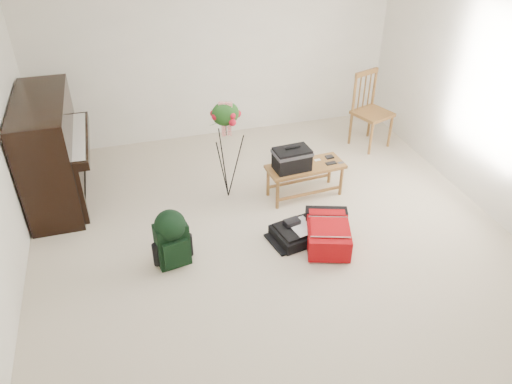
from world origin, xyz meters
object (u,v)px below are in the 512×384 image
object	(u,v)px
bench	(296,161)
red_suitcase	(326,231)
piano	(52,154)
black_duffel	(298,232)
dining_chair	(371,111)
green_backpack	(171,236)
flower_stand	(227,151)

from	to	relation	value
bench	red_suitcase	bearing A→B (deg)	-92.62
bench	red_suitcase	xyz separation A→B (m)	(0.03, -0.89, -0.35)
piano	black_duffel	xyz separation A→B (m)	(2.45, -1.52, -0.52)
dining_chair	green_backpack	bearing A→B (deg)	-169.60
bench	green_backpack	distance (m)	1.75
black_duffel	dining_chair	bearing A→B (deg)	34.37
bench	dining_chair	bearing A→B (deg)	29.61
dining_chair	red_suitcase	size ratio (longest dim) A/B	1.39
flower_stand	dining_chair	bearing A→B (deg)	35.58
red_suitcase	black_duffel	xyz separation A→B (m)	(-0.25, 0.14, -0.07)
red_suitcase	green_backpack	size ratio (longest dim) A/B	1.20
piano	black_duffel	size ratio (longest dim) A/B	2.56
bench	flower_stand	bearing A→B (deg)	157.83
red_suitcase	flower_stand	bearing A→B (deg)	142.94
bench	black_duffel	bearing A→B (deg)	-111.08
black_duffel	green_backpack	xyz separation A→B (m)	(-1.33, -0.03, 0.27)
piano	red_suitcase	distance (m)	3.20
piano	red_suitcase	bearing A→B (deg)	-31.51
red_suitcase	dining_chair	bearing A→B (deg)	70.87
red_suitcase	black_duffel	bearing A→B (deg)	170.03
black_duffel	green_backpack	world-z (taller)	green_backpack
bench	dining_chair	size ratio (longest dim) A/B	0.90
bench	red_suitcase	distance (m)	0.96
bench	dining_chair	world-z (taller)	dining_chair
dining_chair	flower_stand	distance (m)	2.34
bench	dining_chair	xyz separation A→B (m)	(1.46, 0.98, 0.01)
dining_chair	black_duffel	bearing A→B (deg)	-154.06
black_duffel	piano	bearing A→B (deg)	136.66
red_suitcase	green_backpack	distance (m)	1.60
black_duffel	flower_stand	xyz separation A→B (m)	(-0.53, 1.00, 0.53)
dining_chair	flower_stand	bearing A→B (deg)	178.57
bench	flower_stand	size ratio (longest dim) A/B	0.75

